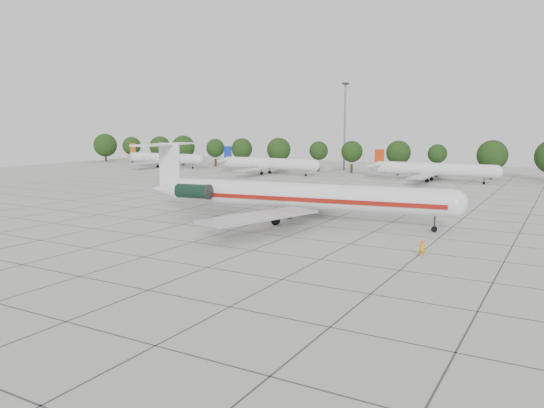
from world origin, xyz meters
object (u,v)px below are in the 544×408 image
at_px(bg_airliner_b, 268,164).
at_px(floodlight_mast, 345,122).
at_px(bg_airliner_c, 433,169).
at_px(ground_crew, 422,248).
at_px(bg_airliner_a, 164,158).
at_px(main_airliner, 287,195).

relative_size(bg_airliner_b, floodlight_mast, 1.11).
bearing_deg(bg_airliner_c, floodlight_mast, 147.26).
bearing_deg(ground_crew, floodlight_mast, -67.13).
xyz_separation_m(bg_airliner_a, bg_airliner_c, (84.35, -1.81, 0.00)).
relative_size(main_airliner, ground_crew, 24.22).
bearing_deg(bg_airliner_b, ground_crew, -50.28).
bearing_deg(floodlight_mast, ground_crew, -63.69).
height_order(bg_airliner_b, bg_airliner_c, same).
height_order(main_airliner, floodlight_mast, floodlight_mast).
relative_size(ground_crew, bg_airliner_a, 0.07).
bearing_deg(floodlight_mast, bg_airliner_a, -161.74).
bearing_deg(bg_airliner_a, bg_airliner_b, -6.64).
relative_size(bg_airliner_a, floodlight_mast, 1.11).
bearing_deg(floodlight_mast, bg_airliner_b, -119.79).
bearing_deg(bg_airliner_b, main_airliner, -57.78).
xyz_separation_m(main_airliner, bg_airliner_c, (5.17, 63.58, -0.85)).
height_order(main_airliner, bg_airliner_c, main_airliner).
xyz_separation_m(main_airliner, floodlight_mast, (-25.30, 83.17, 10.52)).
distance_m(main_airliner, floodlight_mast, 87.57).
bearing_deg(bg_airliner_a, floodlight_mast, 18.26).
height_order(bg_airliner_c, floodlight_mast, floodlight_mast).
bearing_deg(main_airliner, bg_airliner_a, 132.24).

